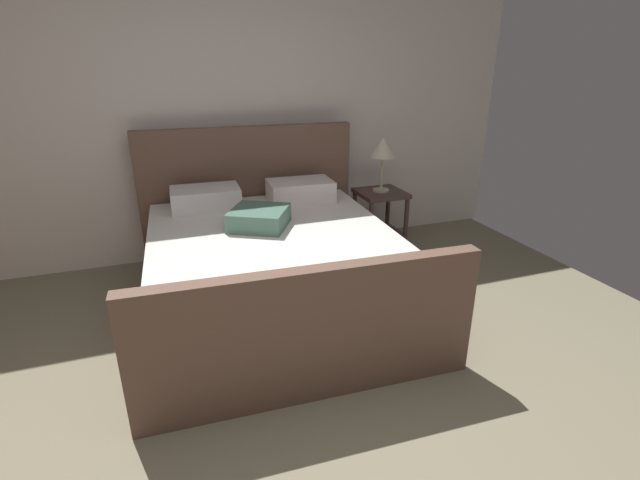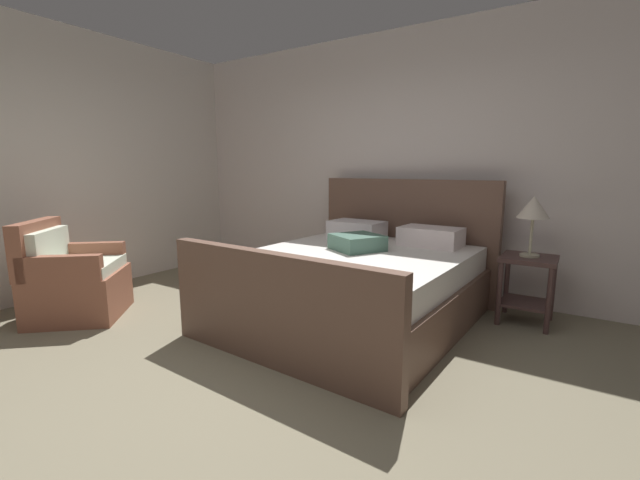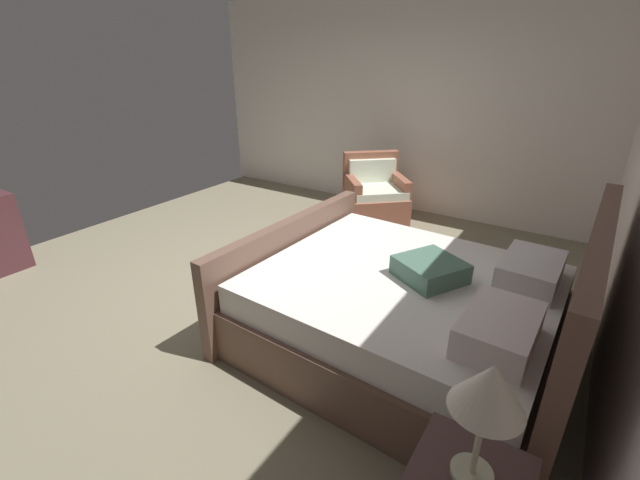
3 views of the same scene
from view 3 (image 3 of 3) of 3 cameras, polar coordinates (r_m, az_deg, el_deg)
The scene contains 5 objects.
ground_plane at distance 4.15m, azimuth -8.68°, elevation -6.14°, with size 5.77×5.61×0.02m, color #7C745C.
wall_side_left at distance 6.13m, azimuth 9.67°, elevation 17.70°, with size 0.12×5.73×2.83m, color silver.
bed at distance 3.16m, azimuth 12.05°, elevation -9.32°, with size 2.04×2.31×1.24m.
table_lamp_right at distance 1.62m, azimuth 22.09°, elevation -18.64°, with size 0.26×0.26×0.52m.
armchair at distance 5.49m, azimuth 7.43°, elevation 5.69°, with size 1.02×1.02×0.90m.
Camera 3 is at (2.63, 2.45, 2.06)m, focal length 23.43 mm.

